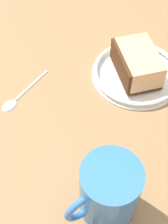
# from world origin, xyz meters

# --- Properties ---
(ground_plane) EXTENTS (1.36, 1.36, 0.03)m
(ground_plane) POSITION_xyz_m (0.00, 0.00, -0.01)
(ground_plane) COLOR #936D47
(small_plate) EXTENTS (0.16, 0.16, 0.01)m
(small_plate) POSITION_xyz_m (-0.11, -0.02, 0.01)
(small_plate) COLOR white
(small_plate) RESTS_ON ground_plane
(cake_slice) EXTENTS (0.12, 0.11, 0.05)m
(cake_slice) POSITION_xyz_m (-0.11, -0.03, 0.03)
(cake_slice) COLOR #472814
(cake_slice) RESTS_ON small_plate
(tea_mug) EXTENTS (0.09, 0.08, 0.10)m
(tea_mug) POSITION_xyz_m (0.14, 0.01, 0.05)
(tea_mug) COLOR #3372BF
(tea_mug) RESTS_ON ground_plane
(teaspoon) EXTENTS (0.12, 0.04, 0.01)m
(teaspoon) POSITION_xyz_m (0.02, -0.20, 0.00)
(teaspoon) COLOR silver
(teaspoon) RESTS_ON ground_plane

